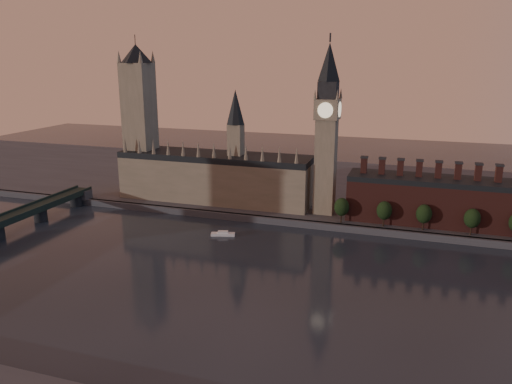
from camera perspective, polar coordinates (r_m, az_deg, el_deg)
ground at (r=218.68m, az=-0.37°, el=-11.36°), size 900.00×900.00×0.00m
north_bank at (r=381.06m, az=8.15°, el=0.46°), size 900.00×182.00×4.00m
palace_of_westminster at (r=334.79m, az=-4.60°, el=1.98°), size 130.00×30.30×74.00m
victoria_tower at (r=353.58m, az=-13.16°, el=8.50°), size 24.00×24.00×108.00m
big_ben at (r=302.89m, az=8.10°, el=7.26°), size 15.00×15.00×107.00m
chimney_block at (r=306.64m, az=20.80°, el=-0.95°), size 110.00×25.00×37.00m
embankment_tree_0 at (r=294.08m, az=9.76°, el=-1.70°), size 8.60×8.60×14.88m
embankment_tree_1 at (r=292.51m, az=14.45°, el=-2.06°), size 8.60×8.60×14.88m
embankment_tree_2 at (r=292.54m, az=18.65°, el=-2.39°), size 8.60×8.60×14.88m
embankment_tree_3 at (r=293.94m, az=23.48°, el=-2.78°), size 8.60×8.60×14.88m
river_boat at (r=283.63m, az=-3.80°, el=-4.79°), size 13.94×7.24×2.68m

